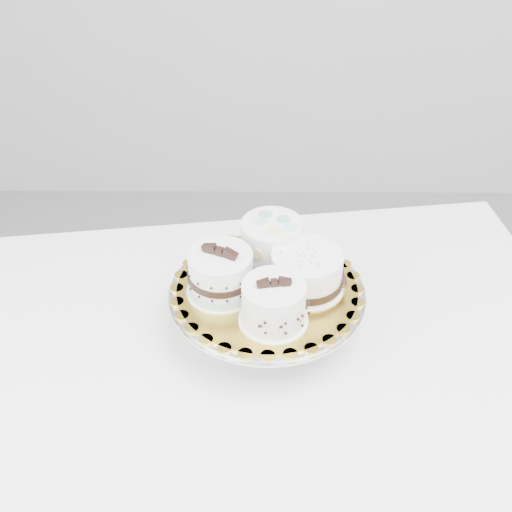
{
  "coord_description": "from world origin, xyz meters",
  "views": [
    {
      "loc": [
        -0.11,
        -0.71,
        1.58
      ],
      "look_at": [
        -0.12,
        0.13,
        0.91
      ],
      "focal_mm": 45.0,
      "sensor_mm": 36.0,
      "label": 1
    }
  ],
  "objects_px": {
    "table": "(251,381)",
    "cake_banded": "(221,275)",
    "cake_board": "(267,289)",
    "cake_swirl": "(274,304)",
    "cake_dots": "(272,241)",
    "cake_stand": "(267,302)",
    "cake_ribbon": "(307,272)"
  },
  "relations": [
    {
      "from": "cake_ribbon",
      "to": "cake_board",
      "type": "bearing_deg",
      "value": 177.92
    },
    {
      "from": "cake_stand",
      "to": "cake_banded",
      "type": "distance_m",
      "value": 0.11
    },
    {
      "from": "table",
      "to": "cake_swirl",
      "type": "bearing_deg",
      "value": -37.64
    },
    {
      "from": "cake_swirl",
      "to": "cake_ribbon",
      "type": "height_order",
      "value": "cake_swirl"
    },
    {
      "from": "cake_ribbon",
      "to": "table",
      "type": "bearing_deg",
      "value": -152.31
    },
    {
      "from": "cake_swirl",
      "to": "cake_ribbon",
      "type": "bearing_deg",
      "value": 47.84
    },
    {
      "from": "cake_stand",
      "to": "cake_ribbon",
      "type": "relative_size",
      "value": 2.43
    },
    {
      "from": "cake_stand",
      "to": "cake_banded",
      "type": "xyz_separation_m",
      "value": [
        -0.08,
        -0.01,
        0.07
      ]
    },
    {
      "from": "cake_stand",
      "to": "cake_banded",
      "type": "bearing_deg",
      "value": -173.81
    },
    {
      "from": "cake_dots",
      "to": "cake_banded",
      "type": "bearing_deg",
      "value": -111.48
    },
    {
      "from": "table",
      "to": "cake_ribbon",
      "type": "xyz_separation_m",
      "value": [
        0.1,
        0.06,
        0.21
      ]
    },
    {
      "from": "table",
      "to": "cake_dots",
      "type": "bearing_deg",
      "value": 67.83
    },
    {
      "from": "table",
      "to": "cake_ribbon",
      "type": "distance_m",
      "value": 0.24
    },
    {
      "from": "table",
      "to": "cake_board",
      "type": "height_order",
      "value": "cake_board"
    },
    {
      "from": "cake_board",
      "to": "cake_swirl",
      "type": "xyz_separation_m",
      "value": [
        0.01,
        -0.08,
        0.04
      ]
    },
    {
      "from": "cake_stand",
      "to": "cake_swirl",
      "type": "height_order",
      "value": "cake_swirl"
    },
    {
      "from": "cake_swirl",
      "to": "cake_dots",
      "type": "xyz_separation_m",
      "value": [
        -0.0,
        0.16,
        0.01
      ]
    },
    {
      "from": "cake_dots",
      "to": "table",
      "type": "bearing_deg",
      "value": -81.18
    },
    {
      "from": "cake_swirl",
      "to": "cake_ribbon",
      "type": "distance_m",
      "value": 0.1
    },
    {
      "from": "table",
      "to": "cake_swirl",
      "type": "distance_m",
      "value": 0.21
    },
    {
      "from": "cake_stand",
      "to": "cake_board",
      "type": "xyz_separation_m",
      "value": [
        0.0,
        0.0,
        0.03
      ]
    },
    {
      "from": "table",
      "to": "cake_banded",
      "type": "distance_m",
      "value": 0.22
    },
    {
      "from": "cake_ribbon",
      "to": "cake_banded",
      "type": "bearing_deg",
      "value": 178.94
    },
    {
      "from": "cake_stand",
      "to": "cake_swirl",
      "type": "bearing_deg",
      "value": -83.35
    },
    {
      "from": "cake_stand",
      "to": "cake_swirl",
      "type": "distance_m",
      "value": 0.11
    },
    {
      "from": "cake_stand",
      "to": "table",
      "type": "bearing_deg",
      "value": -114.65
    },
    {
      "from": "cake_board",
      "to": "cake_dots",
      "type": "distance_m",
      "value": 0.09
    },
    {
      "from": "table",
      "to": "cake_ribbon",
      "type": "relative_size",
      "value": 9.24
    },
    {
      "from": "cake_board",
      "to": "cake_banded",
      "type": "height_order",
      "value": "cake_banded"
    },
    {
      "from": "cake_board",
      "to": "cake_swirl",
      "type": "relative_size",
      "value": 2.72
    },
    {
      "from": "cake_swirl",
      "to": "cake_ribbon",
      "type": "xyz_separation_m",
      "value": [
        0.06,
        0.09,
        -0.0
      ]
    },
    {
      "from": "table",
      "to": "cake_banded",
      "type": "bearing_deg",
      "value": 127.42
    }
  ]
}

